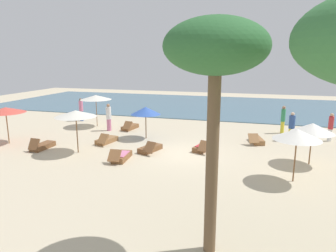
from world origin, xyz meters
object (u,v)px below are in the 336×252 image
Objects in this scene: umbrella_1 at (313,128)px; lounger_2 at (106,140)px; umbrella_4 at (96,97)px; lounger_6 at (121,156)px; person_4 at (292,126)px; lounger_5 at (203,147)px; lounger_1 at (256,140)px; person_5 at (109,117)px; umbrella_0 at (5,110)px; umbrella_6 at (297,134)px; umbrella_2 at (146,111)px; lounger_0 at (150,149)px; person_0 at (331,127)px; person_3 at (81,109)px; person_1 at (283,119)px; palm_0 at (216,53)px; lounger_3 at (42,146)px; lounger_4 at (130,127)px; umbrella_5 at (76,114)px.

lounger_2 is (-11.05, 0.63, -1.60)m from umbrella_1.
lounger_6 is (4.98, -6.53, -1.99)m from umbrella_4.
lounger_2 is at bearing -160.66° from person_4.
umbrella_1 is at bearing -8.22° from lounger_5.
person_5 is at bearing 177.70° from lounger_1.
umbrella_6 is at bearing -5.02° from umbrella_0.
lounger_0 is (1.19, -2.57, -1.60)m from umbrella_2.
person_3 is at bearing 176.20° from person_0.
person_1 is 15.06m from palm_0.
person_3 is at bearing 151.71° from umbrella_2.
lounger_0 reaches higher than lounger_1.
lounger_0 is 10.31m from person_3.
lounger_3 is 0.93× the size of lounger_5.
person_0 reaches higher than lounger_1.
lounger_5 is 1.03× the size of person_0.
lounger_5 is at bearing 171.78° from umbrella_1.
umbrella_0 reaches higher than lounger_0.
umbrella_2 is 1.14× the size of lounger_4.
umbrella_2 is 11.30m from person_0.
person_1 is at bearing 30.43° from lounger_3.
lounger_0 is at bearing -37.81° from person_3.
umbrella_5 is at bearing -172.59° from umbrella_1.
person_3 reaches higher than lounger_2.
lounger_4 is at bearing 172.47° from lounger_1.
person_3 is at bearing 142.19° from lounger_0.
lounger_3 reaches higher than lounger_1.
umbrella_0 is 1.25× the size of lounger_0.
umbrella_4 is 1.32× the size of person_4.
umbrella_4 is 1.31× the size of lounger_5.
person_1 is 0.98× the size of person_5.
umbrella_6 is 5.67m from lounger_5.
lounger_2 is at bearing 176.75° from umbrella_1.
lounger_3 is 6.47m from lounger_4.
lounger_6 is at bearing -50.04° from lounger_2.
lounger_5 is at bearing -26.07° from person_3.
lounger_5 is at bearing 1.31° from lounger_2.
lounger_0 is 0.30× the size of palm_0.
palm_0 is at bearing -100.85° from person_1.
person_0 is (1.81, 4.87, -0.87)m from umbrella_1.
person_3 reaches higher than lounger_4.
lounger_5 is 0.30× the size of palm_0.
palm_0 reaches higher than lounger_0.
person_5 is at bearing 163.76° from umbrella_1.
person_4 reaches higher than lounger_1.
lounger_6 is 10.56m from person_4.
person_0 reaches higher than lounger_3.
person_1 is (-2.63, 1.34, 0.08)m from person_0.
lounger_5 is (-4.31, 3.21, -1.81)m from umbrella_6.
umbrella_6 reaches higher than lounger_1.
umbrella_2 is 9.51m from umbrella_6.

